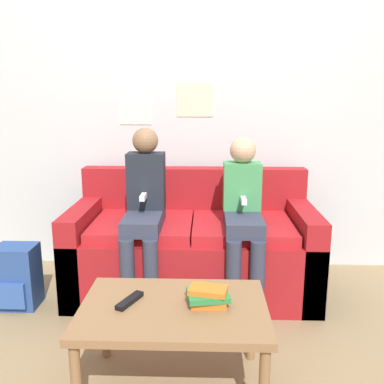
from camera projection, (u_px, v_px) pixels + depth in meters
name	position (u px, v px, depth m)	size (l,w,h in m)	color
ground_plane	(190.00, 325.00, 2.53)	(10.00, 10.00, 0.00)	#937A56
wall_back	(195.00, 99.00, 3.20)	(8.00, 0.06, 2.60)	silver
couch	(193.00, 249.00, 2.95)	(1.63, 0.79, 0.81)	maroon
coffee_table	(174.00, 316.00, 1.90)	(0.83, 0.57, 0.42)	#8E6642
person_left	(144.00, 207.00, 2.70)	(0.24, 0.54, 1.13)	#33384C
person_right	(243.00, 213.00, 2.68)	(0.24, 0.54, 1.07)	#33384C
tv_remote	(130.00, 301.00, 1.92)	(0.11, 0.17, 0.02)	black
book_stack	(208.00, 296.00, 1.90)	(0.20, 0.17, 0.08)	orange
backpack	(18.00, 277.00, 2.72)	(0.25, 0.23, 0.40)	#284789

